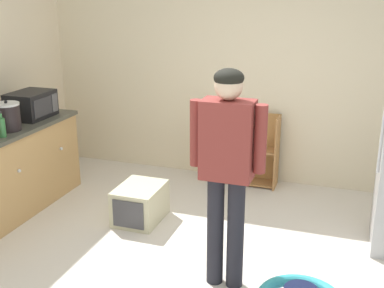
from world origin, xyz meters
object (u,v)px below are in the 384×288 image
at_px(standing_person, 227,161).
at_px(crock_pot, 7,117).
at_px(green_glass_bottle, 2,127).
at_px(pet_carrier, 140,203).
at_px(bookshelf, 240,152).
at_px(microwave, 31,105).

relative_size(standing_person, crock_pot, 5.68).
bearing_deg(green_glass_bottle, pet_carrier, 22.65).
xyz_separation_m(bookshelf, green_glass_bottle, (-1.86, -1.81, 0.63)).
relative_size(pet_carrier, green_glass_bottle, 2.24).
relative_size(bookshelf, microwave, 1.77).
bearing_deg(bookshelf, crock_pot, -140.82).
xyz_separation_m(pet_carrier, green_glass_bottle, (-1.16, -0.49, 0.82)).
height_order(pet_carrier, crock_pot, crock_pot).
bearing_deg(microwave, standing_person, -22.61).
xyz_separation_m(standing_person, green_glass_bottle, (-2.26, 0.31, -0.03)).
height_order(standing_person, green_glass_bottle, standing_person).
bearing_deg(pet_carrier, green_glass_bottle, -157.35).
bearing_deg(pet_carrier, bookshelf, 62.18).
xyz_separation_m(standing_person, pet_carrier, (-1.09, 0.80, -0.85)).
relative_size(crock_pot, green_glass_bottle, 1.22).
xyz_separation_m(bookshelf, pet_carrier, (-0.70, -1.32, -0.19)).
xyz_separation_m(standing_person, crock_pot, (-2.35, 0.52, 0.00)).
height_order(pet_carrier, microwave, microwave).
xyz_separation_m(microwave, green_glass_bottle, (0.19, -0.71, -0.04)).
xyz_separation_m(pet_carrier, microwave, (-1.35, 0.22, 0.86)).
relative_size(pet_carrier, crock_pot, 1.84).
height_order(bookshelf, crock_pot, crock_pot).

